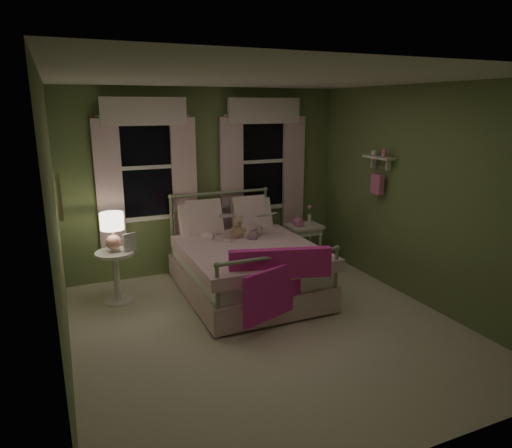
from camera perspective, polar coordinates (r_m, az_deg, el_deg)
name	(u,v)px	position (r m, az deg, el deg)	size (l,w,h in m)	color
room_shell	(269,212)	(4.66, 1.65, 1.56)	(4.20, 4.20, 4.20)	silver
bed	(245,264)	(5.85, -1.36, -5.06)	(1.58, 2.04, 1.18)	white
pink_throw	(281,274)	(4.89, 3.18, -6.26)	(1.09, 0.47, 0.71)	#E52C9D
child_left	(213,217)	(5.98, -5.40, 0.89)	(0.27, 0.18, 0.74)	#F7D1DD
child_right	(252,213)	(6.17, -0.46, 1.39)	(0.36, 0.28, 0.75)	#F7D1DD
book_left	(219,220)	(5.75, -4.63, 0.55)	(0.20, 0.27, 0.03)	beige
book_right	(260,219)	(5.95, 0.48, 0.68)	(0.20, 0.27, 0.02)	beige
teddy_bear	(237,229)	(5.96, -2.34, -0.58)	(0.23, 0.19, 0.31)	tan
nightstand_left	(116,270)	(5.81, -17.11, -5.50)	(0.46, 0.46, 0.65)	white
table_lamp	(112,227)	(5.66, -17.51, -0.39)	(0.27, 0.27, 0.45)	#DC9382
book_nightstand	(124,252)	(5.67, -16.19, -3.37)	(0.16, 0.22, 0.02)	beige
nightstand_right	(304,231)	(6.77, 5.97, -0.94)	(0.50, 0.40, 0.64)	white
pink_toy	(298,222)	(6.67, 5.27, 0.27)	(0.14, 0.19, 0.14)	pink
bud_vase	(309,214)	(6.81, 6.70, 1.22)	(0.06, 0.06, 0.28)	white
window_left	(147,162)	(6.28, -13.51, 7.52)	(1.34, 0.13, 1.96)	black
window_right	(263,157)	(6.78, 0.91, 8.40)	(1.34, 0.13, 1.96)	black
wall_shelf	(378,171)	(6.20, 15.01, 6.42)	(0.15, 0.50, 0.60)	white
framed_picture	(60,197)	(4.79, -23.31, 3.17)	(0.03, 0.32, 0.42)	beige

